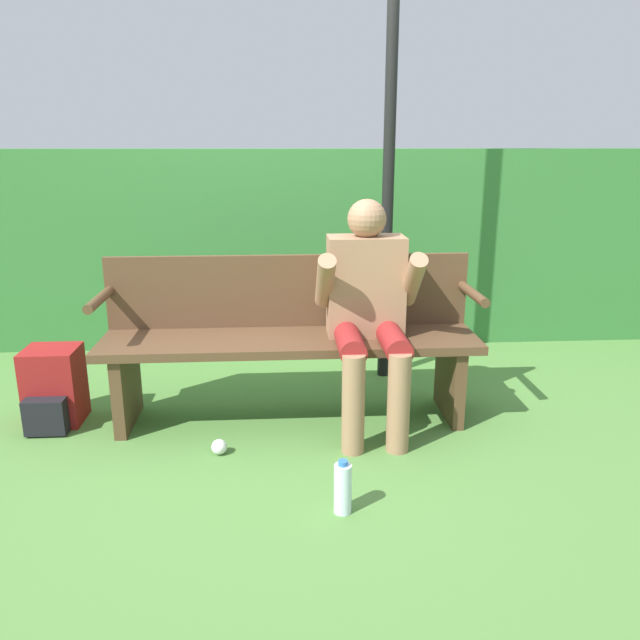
{
  "coord_description": "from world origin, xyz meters",
  "views": [
    {
      "loc": [
        -0.05,
        -3.12,
        1.45
      ],
      "look_at": [
        0.15,
        -0.1,
        0.58
      ],
      "focal_mm": 35.0,
      "sensor_mm": 36.0,
      "label": 1
    }
  ],
  "objects_px": {
    "water_bottle": "(343,488)",
    "parked_car": "(408,177)",
    "backpack": "(54,389)",
    "park_bench": "(290,334)",
    "signpost": "(391,99)",
    "person_seated": "(368,304)"
  },
  "relations": [
    {
      "from": "park_bench",
      "to": "parked_car",
      "type": "relative_size",
      "value": 0.46
    },
    {
      "from": "water_bottle",
      "to": "signpost",
      "type": "xyz_separation_m",
      "value": [
        0.41,
        1.53,
        1.58
      ]
    },
    {
      "from": "park_bench",
      "to": "water_bottle",
      "type": "xyz_separation_m",
      "value": [
        0.19,
        -0.97,
        -0.35
      ]
    },
    {
      "from": "person_seated",
      "to": "water_bottle",
      "type": "distance_m",
      "value": 1.02
    },
    {
      "from": "backpack",
      "to": "parked_car",
      "type": "xyz_separation_m",
      "value": [
        4.39,
        12.32,
        0.44
      ]
    },
    {
      "from": "park_bench",
      "to": "parked_car",
      "type": "bearing_deg",
      "value": 75.69
    },
    {
      "from": "backpack",
      "to": "person_seated",
      "type": "bearing_deg",
      "value": -3.42
    },
    {
      "from": "park_bench",
      "to": "person_seated",
      "type": "bearing_deg",
      "value": -17.65
    },
    {
      "from": "water_bottle",
      "to": "signpost",
      "type": "height_order",
      "value": "signpost"
    },
    {
      "from": "park_bench",
      "to": "backpack",
      "type": "relative_size",
      "value": 4.8
    },
    {
      "from": "person_seated",
      "to": "water_bottle",
      "type": "height_order",
      "value": "person_seated"
    },
    {
      "from": "park_bench",
      "to": "water_bottle",
      "type": "relative_size",
      "value": 8.55
    },
    {
      "from": "person_seated",
      "to": "parked_car",
      "type": "xyz_separation_m",
      "value": [
        2.74,
        12.41,
        -0.02
      ]
    },
    {
      "from": "backpack",
      "to": "park_bench",
      "type": "bearing_deg",
      "value": 1.29
    },
    {
      "from": "parked_car",
      "to": "water_bottle",
      "type": "bearing_deg",
      "value": -101.04
    },
    {
      "from": "person_seated",
      "to": "backpack",
      "type": "bearing_deg",
      "value": 176.58
    },
    {
      "from": "park_bench",
      "to": "water_bottle",
      "type": "bearing_deg",
      "value": -78.9
    },
    {
      "from": "water_bottle",
      "to": "parked_car",
      "type": "bearing_deg",
      "value": 77.48
    },
    {
      "from": "water_bottle",
      "to": "parked_car",
      "type": "height_order",
      "value": "parked_car"
    },
    {
      "from": "backpack",
      "to": "water_bottle",
      "type": "distance_m",
      "value": 1.72
    },
    {
      "from": "park_bench",
      "to": "backpack",
      "type": "distance_m",
      "value": 1.28
    },
    {
      "from": "parked_car",
      "to": "signpost",
      "type": "bearing_deg",
      "value": -100.68
    }
  ]
}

